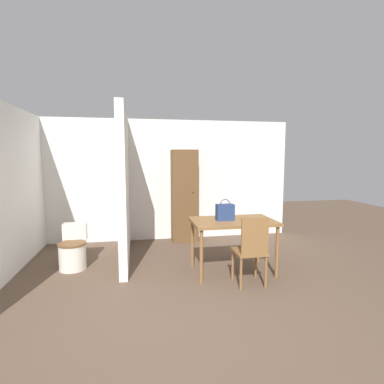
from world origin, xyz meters
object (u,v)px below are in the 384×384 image
object	(u,v)px
dining_table	(233,226)
toilet	(73,251)
handbag	(225,212)
wooden_cabinet	(184,196)
wooden_chair	(251,249)

from	to	relation	value
dining_table	toilet	bearing A→B (deg)	165.59
handbag	wooden_cabinet	xyz separation A→B (m)	(-0.31, 1.83, 0.02)
handbag	wooden_chair	bearing A→B (deg)	-69.25
wooden_chair	wooden_cabinet	distance (m)	2.46
dining_table	wooden_cabinet	distance (m)	1.91
dining_table	wooden_chair	bearing A→B (deg)	-80.97
wooden_cabinet	toilet	bearing A→B (deg)	-148.03
dining_table	wooden_chair	size ratio (longest dim) A/B	1.28
wooden_chair	handbag	distance (m)	0.71
wooden_chair	handbag	xyz separation A→B (m)	(-0.20, 0.54, 0.40)
wooden_chair	wooden_cabinet	size ratio (longest dim) A/B	0.51
wooden_chair	wooden_cabinet	bearing A→B (deg)	102.72
dining_table	wooden_cabinet	xyz separation A→B (m)	(-0.44, 1.84, 0.23)
toilet	handbag	distance (m)	2.44
handbag	toilet	bearing A→B (deg)	165.26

